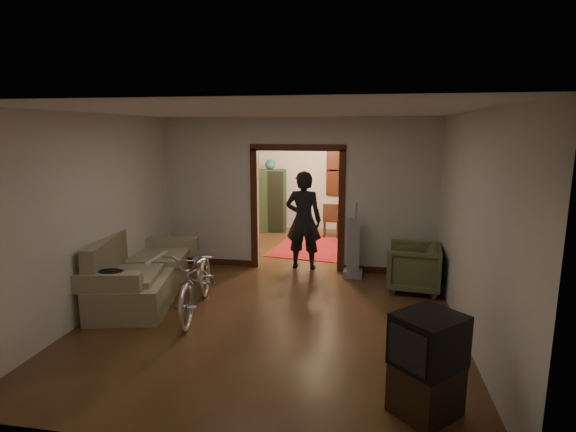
% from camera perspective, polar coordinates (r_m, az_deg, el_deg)
% --- Properties ---
extents(floor, '(5.00, 8.50, 0.01)m').
position_cam_1_polar(floor, '(7.86, 0.38, -8.22)').
color(floor, '#3D2513').
rests_on(floor, ground).
extents(ceiling, '(5.00, 8.50, 0.01)m').
position_cam_1_polar(ceiling, '(7.43, 0.41, 12.65)').
color(ceiling, white).
rests_on(ceiling, floor).
extents(wall_back, '(5.00, 0.02, 2.80)m').
position_cam_1_polar(wall_back, '(11.70, 3.85, 5.12)').
color(wall_back, beige).
rests_on(wall_back, floor).
extents(wall_left, '(0.02, 8.50, 2.80)m').
position_cam_1_polar(wall_left, '(8.30, -16.91, 2.30)').
color(wall_left, beige).
rests_on(wall_left, floor).
extents(wall_right, '(0.02, 8.50, 2.80)m').
position_cam_1_polar(wall_right, '(7.52, 19.53, 1.30)').
color(wall_right, beige).
rests_on(wall_right, floor).
extents(partition_wall, '(5.00, 0.14, 2.80)m').
position_cam_1_polar(partition_wall, '(8.25, 1.25, 2.72)').
color(partition_wall, beige).
rests_on(partition_wall, floor).
extents(door_casing, '(1.74, 0.20, 2.32)m').
position_cam_1_polar(door_casing, '(8.30, 1.25, 0.67)').
color(door_casing, '#3D1A0E').
rests_on(door_casing, floor).
extents(far_window, '(0.98, 0.06, 1.28)m').
position_cam_1_polar(far_window, '(11.59, 7.30, 5.74)').
color(far_window, black).
rests_on(far_window, wall_back).
extents(chandelier, '(0.24, 0.24, 0.24)m').
position_cam_1_polar(chandelier, '(9.90, 2.82, 9.59)').
color(chandelier, '#FFE0A5').
rests_on(chandelier, ceiling).
extents(light_switch, '(0.08, 0.01, 0.12)m').
position_cam_1_polar(light_switch, '(8.11, 8.53, 1.39)').
color(light_switch, silver).
rests_on(light_switch, partition_wall).
extents(sofa, '(1.45, 2.40, 1.03)m').
position_cam_1_polar(sofa, '(7.32, -18.15, -5.99)').
color(sofa, '#787650').
rests_on(sofa, floor).
extents(rolled_paper, '(0.09, 0.76, 0.09)m').
position_cam_1_polar(rolled_paper, '(7.52, -16.41, -5.31)').
color(rolled_paper, beige).
rests_on(rolled_paper, sofa).
extents(jacket, '(0.43, 0.33, 0.13)m').
position_cam_1_polar(jacket, '(6.49, -21.60, -6.83)').
color(jacket, black).
rests_on(jacket, sofa).
extents(bicycle, '(0.94, 1.93, 0.97)m').
position_cam_1_polar(bicycle, '(6.57, -11.53, -7.84)').
color(bicycle, silver).
rests_on(bicycle, floor).
extents(armchair, '(0.93, 0.91, 0.76)m').
position_cam_1_polar(armchair, '(7.59, 15.65, -6.31)').
color(armchair, '#535C33').
rests_on(armchair, floor).
extents(tv_stand, '(0.72, 0.72, 0.49)m').
position_cam_1_polar(tv_stand, '(4.57, 17.08, -20.24)').
color(tv_stand, black).
rests_on(tv_stand, floor).
extents(crt_tv, '(0.75, 0.75, 0.48)m').
position_cam_1_polar(crt_tv, '(4.35, 17.44, -14.83)').
color(crt_tv, black).
rests_on(crt_tv, tv_stand).
extents(vacuum, '(0.38, 0.33, 1.06)m').
position_cam_1_polar(vacuum, '(7.96, 8.30, -4.06)').
color(vacuum, gray).
rests_on(vacuum, floor).
extents(person, '(0.69, 0.47, 1.84)m').
position_cam_1_polar(person, '(8.33, 1.98, -0.54)').
color(person, black).
rests_on(person, floor).
extents(oriental_rug, '(1.92, 2.37, 0.02)m').
position_cam_1_polar(oriental_rug, '(10.05, 3.46, -3.91)').
color(oriental_rug, maroon).
rests_on(oriental_rug, floor).
extents(locker, '(0.88, 0.63, 1.59)m').
position_cam_1_polar(locker, '(11.45, -2.26, 1.95)').
color(locker, '#223620').
rests_on(locker, floor).
extents(globe, '(0.26, 0.26, 0.26)m').
position_cam_1_polar(globe, '(11.33, -2.30, 7.69)').
color(globe, '#1E5972').
rests_on(globe, locker).
extents(desk, '(0.99, 0.59, 0.72)m').
position_cam_1_polar(desk, '(11.05, 9.60, -0.82)').
color(desk, '#321C10').
rests_on(desk, floor).
extents(desk_chair, '(0.46, 0.46, 0.84)m').
position_cam_1_polar(desk_chair, '(10.95, 5.51, -0.51)').
color(desk_chair, '#321C10').
rests_on(desk_chair, floor).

